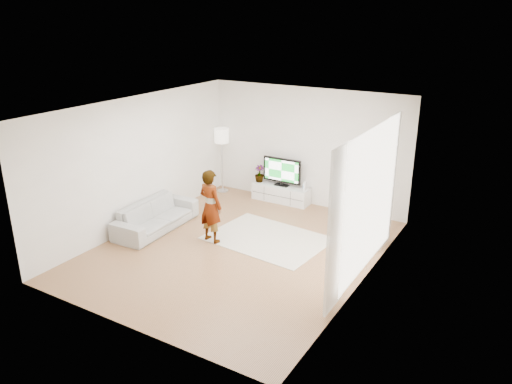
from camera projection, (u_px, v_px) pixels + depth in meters
The scene contains 17 objects.
floor at pixel (239, 249), 9.80m from camera, with size 6.00×6.00×0.00m, color #AD794E.
ceiling at pixel (237, 107), 8.85m from camera, with size 6.00×6.00×0.00m, color white.
wall_left at pixel (138, 163), 10.53m from camera, with size 0.02×6.00×2.80m, color white.
wall_right at pixel (366, 207), 8.12m from camera, with size 0.02×6.00×2.80m, color white.
wall_back at pixel (307, 147), 11.75m from camera, with size 5.00×0.02×2.80m, color white.
wall_front at pixel (120, 242), 6.90m from camera, with size 5.00×0.02×2.80m, color white.
window at pixel (372, 199), 8.36m from camera, with size 0.01×2.60×2.50m, color white.
curtain_near at pixel (337, 230), 7.38m from camera, with size 0.04×0.70×2.60m, color white.
curtain_far at pixel (389, 182), 9.48m from camera, with size 0.04×0.70×2.60m, color white.
media_console at pixel (281, 194), 12.22m from camera, with size 1.45×0.41×0.41m.
television at pixel (282, 171), 12.05m from camera, with size 0.99×0.19×0.69m.
game_console at pixel (305, 186), 11.82m from camera, with size 0.08×0.15×0.20m.
potted_plant at pixel (259, 174), 12.38m from camera, with size 0.24×0.24×0.42m, color #3F7238.
rug at pixel (267, 239), 10.26m from camera, with size 2.34×1.69×0.01m, color beige.
player at pixel (211, 206), 9.91m from camera, with size 0.55×0.36×1.51m, color #334772.
sofa at pixel (156, 216), 10.65m from camera, with size 2.04×0.80×0.59m, color #A6A6A1.
floor_lamp at pixel (222, 138), 12.54m from camera, with size 0.37×0.37×1.66m.
Camera 1 is at (4.82, -7.41, 4.39)m, focal length 35.00 mm.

